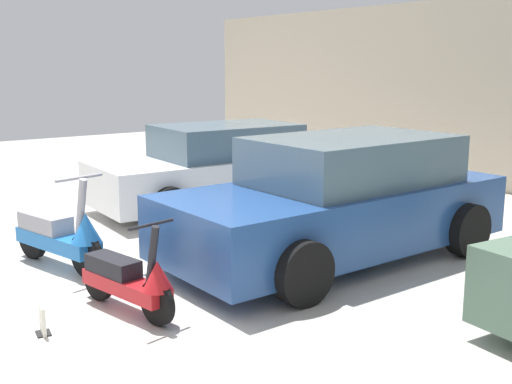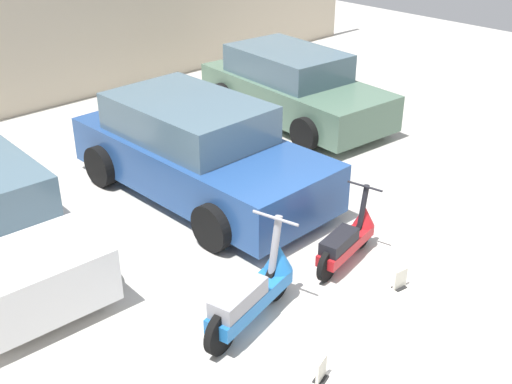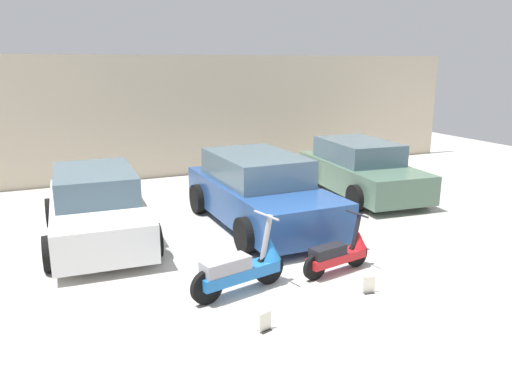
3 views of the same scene
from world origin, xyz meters
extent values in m
plane|color=beige|center=(0.00, 0.00, 0.00)|extent=(28.00, 28.00, 0.00)
cylinder|color=black|center=(-0.57, 0.60, 0.25)|extent=(0.51, 0.20, 0.50)
cylinder|color=black|center=(-1.66, 0.34, 0.25)|extent=(0.51, 0.20, 0.50)
cube|color=#1E66B2|center=(-1.11, 0.47, 0.31)|extent=(1.35, 0.60, 0.18)
cube|color=gray|center=(-1.34, 0.42, 0.50)|extent=(0.78, 0.46, 0.20)
cylinder|color=gray|center=(-0.63, 0.59, 0.76)|extent=(0.25, 0.14, 0.71)
cylinder|color=gray|center=(-0.63, 0.59, 1.11)|extent=(0.17, 0.57, 0.04)
cone|color=#1E66B2|center=(-0.55, 0.60, 0.57)|extent=(0.41, 0.41, 0.33)
cylinder|color=black|center=(1.06, 0.62, 0.21)|extent=(0.43, 0.15, 0.42)
cylinder|color=black|center=(0.14, 0.44, 0.21)|extent=(0.43, 0.15, 0.42)
cube|color=#B2191E|center=(0.60, 0.53, 0.26)|extent=(1.13, 0.46, 0.15)
cube|color=black|center=(0.41, 0.49, 0.42)|extent=(0.65, 0.36, 0.16)
cylinder|color=black|center=(1.01, 0.61, 0.63)|extent=(0.20, 0.11, 0.60)
cylinder|color=black|center=(1.01, 0.61, 0.93)|extent=(0.12, 0.48, 0.03)
cone|color=#B2191E|center=(1.07, 0.62, 0.47)|extent=(0.33, 0.33, 0.27)
cube|color=white|center=(-2.75, 3.65, 0.49)|extent=(1.80, 4.01, 0.66)
cube|color=slate|center=(-2.74, 3.89, 1.08)|extent=(1.54, 2.27, 0.52)
cylinder|color=black|center=(-1.95, 2.39, 0.30)|extent=(0.23, 0.61, 0.60)
cylinder|color=black|center=(-3.65, 2.46, 0.30)|extent=(0.23, 0.61, 0.60)
cylinder|color=black|center=(-1.85, 4.84, 0.30)|extent=(0.23, 0.61, 0.60)
cylinder|color=black|center=(-3.55, 4.91, 0.30)|extent=(0.23, 0.61, 0.60)
cube|color=navy|center=(0.50, 3.31, 0.54)|extent=(1.89, 4.36, 0.72)
cube|color=slate|center=(0.49, 3.57, 1.18)|extent=(1.63, 2.45, 0.57)
cylinder|color=black|center=(1.46, 1.99, 0.33)|extent=(0.24, 0.66, 0.66)
cylinder|color=black|center=(-0.41, 1.95, 0.33)|extent=(0.24, 0.66, 0.66)
cylinder|color=black|center=(1.40, 4.67, 0.33)|extent=(0.24, 0.66, 0.66)
cylinder|color=black|center=(-0.47, 4.63, 0.33)|extent=(0.24, 0.66, 0.66)
cube|color=black|center=(0.65, -0.29, 0.01)|extent=(0.18, 0.14, 0.01)
cube|color=silver|center=(0.65, -0.29, 0.13)|extent=(0.20, 0.06, 0.26)
camera|label=1|loc=(5.99, -1.88, 2.34)|focal=45.00mm
camera|label=2|loc=(-5.02, -3.72, 4.62)|focal=45.00mm
camera|label=3|loc=(-3.59, -5.86, 3.33)|focal=35.00mm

